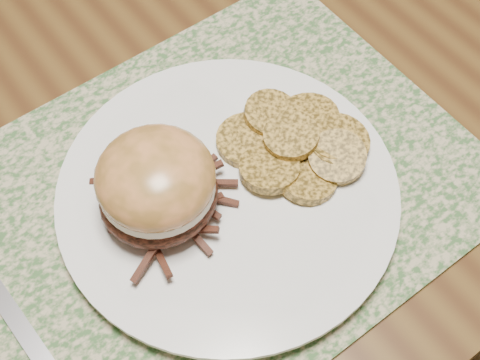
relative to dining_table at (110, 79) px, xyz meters
name	(u,v)px	position (x,y,z in m)	size (l,w,h in m)	color
ground	(167,305)	(0.00, 0.00, -0.67)	(3.50, 3.50, 0.00)	brown
dining_table	(110,79)	(0.00, 0.00, 0.00)	(1.50, 0.90, 0.75)	brown
placemat	(203,199)	(-0.03, -0.23, 0.08)	(0.45, 0.33, 0.00)	#3B6232
dinner_plate	(228,194)	(-0.01, -0.24, 0.09)	(0.26, 0.26, 0.02)	white
pork_sandwich	(157,185)	(-0.07, -0.22, 0.13)	(0.10, 0.10, 0.07)	black
roasted_potatoes	(301,143)	(0.06, -0.24, 0.11)	(0.13, 0.13, 0.03)	#BB8D37
fork	(6,306)	(-0.20, -0.21, 0.09)	(0.02, 0.16, 0.00)	silver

